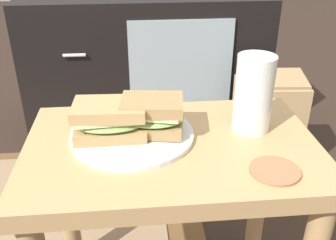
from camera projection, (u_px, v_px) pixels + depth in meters
side_table at (172, 181)px, 0.77m from camera, size 0.56×0.36×0.46m
tv_cabinet at (147, 63)px, 1.65m from camera, size 0.96×0.46×0.58m
area_rug at (11, 201)px, 1.28m from camera, size 1.23×0.61×0.01m
plate at (132, 135)px, 0.75m from camera, size 0.24×0.24×0.01m
sandwich_front at (110, 120)px, 0.73m from camera, size 0.15×0.10×0.07m
sandwich_back at (152, 115)px, 0.74m from camera, size 0.14×0.11×0.07m
beer_glass at (253, 95)px, 0.75m from camera, size 0.07×0.07×0.15m
coaster at (275, 171)px, 0.65m from camera, size 0.09×0.09×0.01m
paper_bag at (266, 127)px, 1.36m from camera, size 0.24×0.17×0.38m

